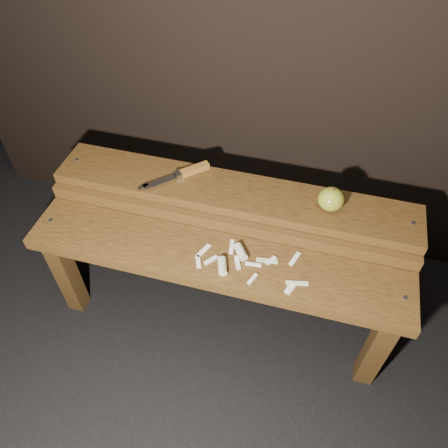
% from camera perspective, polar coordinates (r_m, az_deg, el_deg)
% --- Properties ---
extents(ground, '(60.00, 60.00, 0.00)m').
position_cam_1_polar(ground, '(1.71, -0.54, -11.65)').
color(ground, black).
extents(bench_front_tier, '(1.20, 0.20, 0.42)m').
position_cam_1_polar(bench_front_tier, '(1.38, -1.34, -6.30)').
color(bench_front_tier, '#37220D').
rests_on(bench_front_tier, ground).
extents(bench_rear_tier, '(1.20, 0.21, 0.50)m').
position_cam_1_polar(bench_rear_tier, '(1.47, 1.09, 2.00)').
color(bench_rear_tier, '#37220D').
rests_on(bench_rear_tier, ground).
extents(apple, '(0.08, 0.08, 0.08)m').
position_cam_1_polar(apple, '(1.37, 13.81, 3.17)').
color(apple, olive).
rests_on(apple, bench_rear_tier).
extents(knife, '(0.19, 0.19, 0.02)m').
position_cam_1_polar(knife, '(1.47, -5.02, 6.71)').
color(knife, '#915A1F').
rests_on(knife, bench_rear_tier).
extents(apple_scraps, '(0.35, 0.16, 0.03)m').
position_cam_1_polar(apple_scraps, '(1.31, 1.91, -4.82)').
color(apple_scraps, beige).
rests_on(apple_scraps, bench_front_tier).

